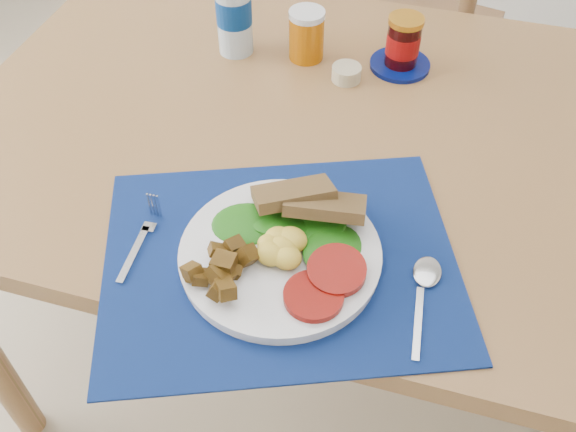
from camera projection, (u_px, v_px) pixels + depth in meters
The scene contains 10 objects.
ground at pixel (311, 423), 1.54m from camera, with size 4.00×4.00×0.00m, color tan.
table at pixel (349, 165), 1.18m from camera, with size 1.40×0.90×0.75m.
placemat at pixel (280, 260), 0.92m from camera, with size 0.50×0.39×0.00m, color black.
breakfast_plate at pixel (275, 252), 0.90m from camera, with size 0.28×0.28×0.07m.
fork at pixel (144, 237), 0.94m from camera, with size 0.02×0.15×0.00m.
spoon at pixel (424, 288), 0.88m from camera, with size 0.04×0.17×0.00m.
water_bottle at pixel (233, 3), 1.21m from camera, with size 0.07×0.07×0.24m.
juice_glass at pixel (306, 36), 1.23m from camera, with size 0.07×0.07×0.09m, color #A95504.
ramekin at pixel (346, 73), 1.21m from camera, with size 0.06×0.06×0.03m, color tan.
jam_on_saucer at pixel (403, 46), 1.21m from camera, with size 0.12×0.12×0.10m.
Camera 1 is at (0.13, -0.66, 1.47)m, focal length 40.00 mm.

